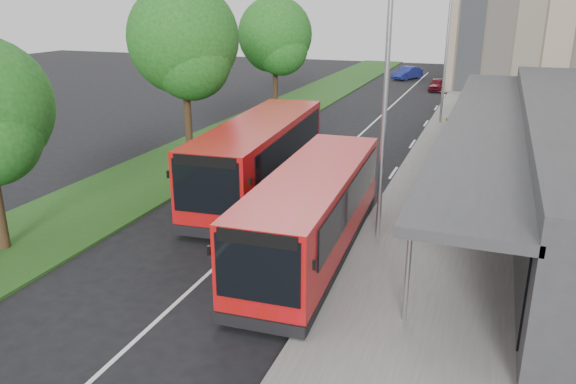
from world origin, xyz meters
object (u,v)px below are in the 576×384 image
object	(u,v)px
bus_second	(260,157)
bus_main	(313,213)
litter_bin	(443,161)
car_far	(407,73)
lamp_post_far	(445,50)
bollard	(447,127)
tree_mid	(184,46)
car_near	(437,84)
lamp_post_near	(382,101)
tree_far	(275,40)

from	to	relation	value
bus_second	bus_main	bearing A→B (deg)	-56.13
litter_bin	car_far	world-z (taller)	car_far
lamp_post_far	bollard	world-z (taller)	lamp_post_far
lamp_post_far	litter_bin	distance (m)	12.19
tree_mid	bus_main	distance (m)	13.71
tree_mid	car_near	distance (m)	29.65
tree_mid	lamp_post_near	size ratio (longest dim) A/B	1.08
tree_far	car_far	world-z (taller)	tree_far
lamp_post_near	car_far	xyz separation A→B (m)	(-5.45, 41.58, -4.08)
lamp_post_near	bus_main	world-z (taller)	lamp_post_near
car_far	tree_far	bearing A→B (deg)	-79.98
lamp_post_far	tree_mid	bearing A→B (deg)	-130.68
bus_main	bus_second	xyz separation A→B (m)	(-3.89, 4.95, 0.15)
lamp_post_near	bus_second	bearing A→B (deg)	151.03
tree_far	bollard	xyz separation A→B (m)	(11.96, -2.99, -4.50)
bollard	tree_far	bearing A→B (deg)	165.96
tree_mid	tree_far	xyz separation A→B (m)	(0.00, 12.00, -0.40)
tree_far	lamp_post_near	world-z (taller)	lamp_post_near
car_near	lamp_post_near	bearing A→B (deg)	-88.75
litter_bin	car_near	size ratio (longest dim) A/B	0.28
tree_far	bollard	bearing A→B (deg)	-14.04
bus_second	litter_bin	world-z (taller)	bus_second
tree_mid	car_far	bearing A→B (deg)	80.67
bus_main	bollard	distance (m)	18.15
tree_mid	car_far	xyz separation A→B (m)	(5.67, 34.52, -4.94)
lamp_post_near	lamp_post_far	distance (m)	20.00
lamp_post_near	bus_second	xyz separation A→B (m)	(-5.51, 3.05, -3.14)
lamp_post_near	lamp_post_far	size ratio (longest dim) A/B	1.00
tree_far	litter_bin	size ratio (longest dim) A/B	8.78
litter_bin	car_near	bearing A→B (deg)	96.72
bus_main	litter_bin	world-z (taller)	bus_main
bus_second	car_near	xyz separation A→B (m)	(3.79, 31.67, -1.01)
bus_second	car_far	world-z (taller)	bus_second
tree_mid	car_near	world-z (taller)	tree_mid
lamp_post_near	litter_bin	world-z (taller)	lamp_post_near
tree_mid	car_near	size ratio (longest dim) A/B	2.60
bollard	car_near	xyz separation A→B (m)	(-2.55, 18.66, -0.12)
bus_main	car_near	bearing A→B (deg)	87.50
lamp_post_far	bus_second	size ratio (longest dim) A/B	0.73
litter_bin	car_near	world-z (taller)	car_near
tree_far	bus_second	size ratio (longest dim) A/B	0.73
car_far	lamp_post_near	bearing A→B (deg)	-58.37
car_near	car_far	distance (m)	7.80
lamp_post_near	bus_main	size ratio (longest dim) A/B	0.80
bollard	car_far	xyz separation A→B (m)	(-6.29, 25.52, -0.04)
tree_far	car_near	xyz separation A→B (m)	(9.41, 15.67, -4.62)
bus_main	lamp_post_far	bearing A→B (deg)	83.12
litter_bin	bollard	xyz separation A→B (m)	(-0.53, 7.46, 0.07)
tree_mid	lamp_post_far	distance (m)	17.09
bollard	bus_main	bearing A→B (deg)	-97.76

